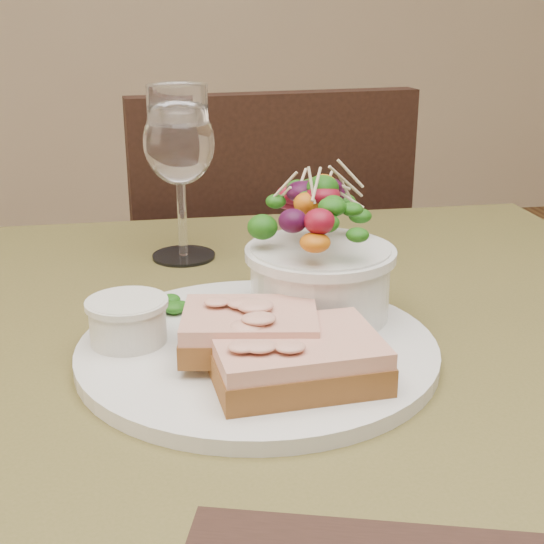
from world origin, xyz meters
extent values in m
cube|color=#4C4920|center=(0.00, 0.00, 0.73)|extent=(0.80, 0.80, 0.04)
cylinder|color=black|center=(0.34, 0.34, 0.35)|extent=(0.05, 0.05, 0.71)
cube|color=black|center=(0.05, 0.68, 0.45)|extent=(0.46, 0.46, 0.04)
cube|color=black|center=(0.07, 0.49, 0.68)|extent=(0.42, 0.08, 0.45)
cube|color=black|center=(0.05, 0.68, 0.23)|extent=(0.40, 0.40, 0.45)
cylinder|color=silver|center=(-0.03, -0.02, 0.76)|extent=(0.29, 0.29, 0.01)
cube|color=#4C3314|center=(-0.01, -0.09, 0.77)|extent=(0.13, 0.10, 0.02)
cube|color=beige|center=(-0.01, -0.09, 0.79)|extent=(0.12, 0.10, 0.01)
cube|color=#4C3314|center=(-0.04, -0.05, 0.78)|extent=(0.11, 0.09, 0.02)
cube|color=beige|center=(-0.04, -0.05, 0.79)|extent=(0.11, 0.09, 0.01)
cylinder|color=silver|center=(-0.13, 0.00, 0.78)|extent=(0.06, 0.06, 0.04)
cylinder|color=olive|center=(-0.13, 0.00, 0.80)|extent=(0.05, 0.05, 0.01)
cylinder|color=silver|center=(0.03, 0.03, 0.79)|extent=(0.12, 0.12, 0.06)
ellipsoid|color=#10390A|center=(0.03, 0.03, 0.85)|extent=(0.11, 0.11, 0.06)
ellipsoid|color=#10390A|center=(-0.10, 0.06, 0.77)|extent=(0.04, 0.04, 0.01)
sphere|color=maroon|center=(-0.12, 0.05, 0.77)|extent=(0.02, 0.02, 0.02)
cylinder|color=white|center=(-0.08, 0.24, 0.75)|extent=(0.07, 0.07, 0.00)
cylinder|color=white|center=(-0.08, 0.24, 0.80)|extent=(0.01, 0.01, 0.09)
ellipsoid|color=white|center=(-0.08, 0.24, 0.88)|extent=(0.08, 0.08, 0.09)
camera|label=1|loc=(-0.11, -0.57, 1.02)|focal=50.00mm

